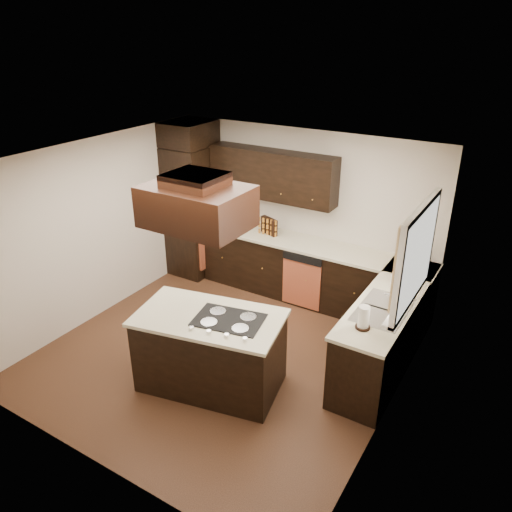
% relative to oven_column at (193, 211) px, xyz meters
% --- Properties ---
extents(floor, '(4.20, 4.20, 0.02)m').
position_rel_oven_column_xyz_m(floor, '(1.78, -1.71, -1.07)').
color(floor, brown).
rests_on(floor, ground).
extents(ceiling, '(4.20, 4.20, 0.02)m').
position_rel_oven_column_xyz_m(ceiling, '(1.78, -1.71, 1.45)').
color(ceiling, white).
rests_on(ceiling, ground).
extents(wall_back, '(4.20, 0.02, 2.50)m').
position_rel_oven_column_xyz_m(wall_back, '(1.78, 0.40, 0.19)').
color(wall_back, beige).
rests_on(wall_back, ground).
extents(wall_front, '(4.20, 0.02, 2.50)m').
position_rel_oven_column_xyz_m(wall_front, '(1.78, -3.81, 0.19)').
color(wall_front, beige).
rests_on(wall_front, ground).
extents(wall_left, '(0.02, 4.20, 2.50)m').
position_rel_oven_column_xyz_m(wall_left, '(-0.33, -1.71, 0.19)').
color(wall_left, beige).
rests_on(wall_left, ground).
extents(wall_right, '(0.02, 4.20, 2.50)m').
position_rel_oven_column_xyz_m(wall_right, '(3.88, -1.71, 0.19)').
color(wall_right, beige).
rests_on(wall_right, ground).
extents(oven_column, '(0.65, 0.75, 2.12)m').
position_rel_oven_column_xyz_m(oven_column, '(0.00, 0.00, 0.00)').
color(oven_column, black).
rests_on(oven_column, floor).
extents(wall_oven_face, '(0.05, 0.62, 0.78)m').
position_rel_oven_column_xyz_m(wall_oven_face, '(0.35, 0.00, 0.06)').
color(wall_oven_face, '#BC5837').
rests_on(wall_oven_face, oven_column).
extents(base_cabinets_back, '(2.93, 0.60, 0.88)m').
position_rel_oven_column_xyz_m(base_cabinets_back, '(1.81, 0.09, -0.62)').
color(base_cabinets_back, black).
rests_on(base_cabinets_back, floor).
extents(base_cabinets_right, '(0.60, 2.40, 0.88)m').
position_rel_oven_column_xyz_m(base_cabinets_right, '(3.58, -0.80, -0.62)').
color(base_cabinets_right, black).
rests_on(base_cabinets_right, floor).
extents(countertop_back, '(2.93, 0.63, 0.04)m').
position_rel_oven_column_xyz_m(countertop_back, '(1.81, 0.08, -0.16)').
color(countertop_back, beige).
rests_on(countertop_back, base_cabinets_back).
extents(countertop_right, '(0.63, 2.40, 0.04)m').
position_rel_oven_column_xyz_m(countertop_right, '(3.56, -0.80, -0.16)').
color(countertop_right, beige).
rests_on(countertop_right, base_cabinets_right).
extents(upper_cabinets, '(2.00, 0.34, 0.72)m').
position_rel_oven_column_xyz_m(upper_cabinets, '(1.34, 0.23, 0.75)').
color(upper_cabinets, black).
rests_on(upper_cabinets, wall_back).
extents(dishwasher_front, '(0.60, 0.05, 0.72)m').
position_rel_oven_column_xyz_m(dishwasher_front, '(2.10, -0.20, -0.66)').
color(dishwasher_front, '#BC5837').
rests_on(dishwasher_front, floor).
extents(window_frame, '(0.06, 1.32, 1.12)m').
position_rel_oven_column_xyz_m(window_frame, '(3.85, -1.16, 0.59)').
color(window_frame, white).
rests_on(window_frame, wall_right).
extents(window_pane, '(0.00, 1.20, 1.00)m').
position_rel_oven_column_xyz_m(window_pane, '(3.87, -1.16, 0.59)').
color(window_pane, white).
rests_on(window_pane, wall_right).
extents(curtain_left, '(0.02, 0.34, 0.90)m').
position_rel_oven_column_xyz_m(curtain_left, '(3.79, -1.57, 0.64)').
color(curtain_left, beige).
rests_on(curtain_left, wall_right).
extents(curtain_right, '(0.02, 0.34, 0.90)m').
position_rel_oven_column_xyz_m(curtain_right, '(3.79, -0.74, 0.64)').
color(curtain_right, beige).
rests_on(curtain_right, wall_right).
extents(sink_rim, '(0.52, 0.84, 0.01)m').
position_rel_oven_column_xyz_m(sink_rim, '(3.58, -1.16, -0.14)').
color(sink_rim, silver).
rests_on(sink_rim, countertop_right).
extents(island, '(1.70, 1.15, 0.88)m').
position_rel_oven_column_xyz_m(island, '(1.99, -2.29, -0.62)').
color(island, black).
rests_on(island, floor).
extents(island_top, '(1.77, 1.22, 0.04)m').
position_rel_oven_column_xyz_m(island_top, '(1.99, -2.29, -0.16)').
color(island_top, beige).
rests_on(island_top, island).
extents(cooktop, '(0.82, 0.63, 0.01)m').
position_rel_oven_column_xyz_m(cooktop, '(2.22, -2.24, -0.13)').
color(cooktop, black).
rests_on(cooktop, island_top).
extents(range_hood, '(1.05, 0.72, 0.42)m').
position_rel_oven_column_xyz_m(range_hood, '(1.88, -2.25, 1.10)').
color(range_hood, black).
rests_on(range_hood, ceiling).
extents(hood_duct, '(0.55, 0.50, 0.13)m').
position_rel_oven_column_xyz_m(hood_duct, '(1.88, -2.25, 1.38)').
color(hood_duct, black).
rests_on(hood_duct, ceiling).
extents(blender_base, '(0.15, 0.15, 0.10)m').
position_rel_oven_column_xyz_m(blender_base, '(0.71, 0.04, -0.09)').
color(blender_base, silver).
rests_on(blender_base, countertop_back).
extents(blender_pitcher, '(0.13, 0.13, 0.26)m').
position_rel_oven_column_xyz_m(blender_pitcher, '(0.71, 0.04, 0.09)').
color(blender_pitcher, silver).
rests_on(blender_pitcher, blender_base).
extents(spice_rack, '(0.32, 0.18, 0.26)m').
position_rel_oven_column_xyz_m(spice_rack, '(1.37, 0.10, -0.01)').
color(spice_rack, black).
rests_on(spice_rack, countertop_back).
extents(mixing_bowl, '(0.33, 0.33, 0.06)m').
position_rel_oven_column_xyz_m(mixing_bowl, '(0.66, 0.07, -0.11)').
color(mixing_bowl, white).
rests_on(mixing_bowl, countertop_back).
extents(soap_bottle, '(0.09, 0.09, 0.19)m').
position_rel_oven_column_xyz_m(soap_bottle, '(3.50, -0.48, -0.05)').
color(soap_bottle, white).
rests_on(soap_bottle, countertop_right).
extents(paper_towel, '(0.15, 0.15, 0.26)m').
position_rel_oven_column_xyz_m(paper_towel, '(3.51, -1.64, -0.01)').
color(paper_towel, white).
rests_on(paper_towel, countertop_right).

